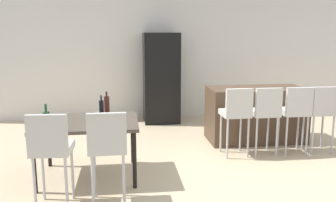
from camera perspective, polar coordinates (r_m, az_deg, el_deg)
The scene contains 15 objects.
ground_plane at distance 5.34m, azimuth 10.49°, elevation -9.63°, with size 10.00×10.00×0.00m, color #C6B28E.
back_wall at distance 8.00m, azimuth 4.19°, elevation 7.91°, with size 10.00×0.12×2.90m, color silver.
kitchen_island at distance 6.40m, azimuth 13.62°, elevation -2.03°, with size 1.62×0.76×0.92m, color #4C3828.
bar_chair_left at distance 5.45m, azimuth 10.73°, elevation -1.55°, with size 0.41×0.41×1.05m.
bar_chair_middle at distance 5.61m, azimuth 15.08°, elevation -1.41°, with size 0.41×0.41×1.05m.
bar_chair_right at distance 5.80m, azimuth 19.47°, elevation -1.25°, with size 0.42×0.42×1.05m.
bar_chair_far at distance 6.00m, azimuth 23.03°, elevation -1.12°, with size 0.41×0.41×1.05m.
dining_table at distance 4.72m, azimuth -12.59°, elevation -3.85°, with size 1.28×0.99×0.74m.
dining_chair_near at distance 3.94m, azimuth -18.01°, elevation -6.70°, with size 0.42×0.42×1.05m.
dining_chair_far at distance 3.87m, azimuth -9.51°, elevation -6.62°, with size 0.40×0.40×1.05m.
wine_bottle_corner at distance 4.81m, azimuth -10.43°, elevation -1.21°, with size 0.06×0.06×0.30m.
wine_bottle_right at distance 4.42m, azimuth -18.61°, elevation -2.83°, with size 0.08×0.08×0.30m.
wine_bottle_near at distance 5.00m, azimuth -9.62°, elevation -0.64°, with size 0.07×0.07×0.31m.
wine_glass_left at distance 4.50m, azimuth -11.03°, elevation -2.02°, with size 0.07×0.07×0.17m.
refrigerator at distance 7.50m, azimuth -1.08°, elevation 3.68°, with size 0.72×0.68×1.84m, color black.
Camera 1 is at (-1.56, -4.76, 1.84)m, focal length 38.68 mm.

